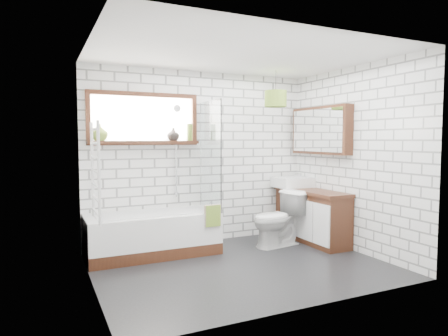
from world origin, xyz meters
name	(u,v)px	position (x,y,z in m)	size (l,w,h in m)	color
floor	(242,267)	(0.00, 0.00, -0.01)	(3.40, 2.60, 0.01)	black
ceiling	(242,54)	(0.00, 0.00, 2.50)	(3.40, 2.60, 0.01)	white
wall_back	(201,158)	(0.00, 1.30, 1.25)	(3.40, 0.01, 2.50)	white
wall_front	(311,170)	(0.00, -1.30, 1.25)	(3.40, 0.01, 2.50)	white
wall_left	(91,166)	(-1.70, 0.00, 1.25)	(0.01, 2.60, 2.50)	white
wall_right	(353,159)	(1.70, 0.00, 1.25)	(0.01, 2.60, 2.50)	white
window	(144,119)	(-0.85, 1.26, 1.80)	(1.52, 0.16, 0.68)	black
towel_radiator	(96,171)	(-1.66, 0.00, 1.20)	(0.06, 0.52, 1.00)	white
mirror_cabinet	(320,131)	(1.62, 0.60, 1.65)	(0.16, 1.20, 0.70)	black
shower_riser	(176,151)	(-0.40, 1.26, 1.35)	(0.02, 0.02, 1.30)	silver
bathtub	(153,234)	(-0.84, 0.93, 0.27)	(1.70, 0.75, 0.55)	white
shower_screen	(210,155)	(-0.01, 0.93, 1.30)	(0.02, 0.72, 1.50)	white
towel_green	(212,216)	(-0.14, 0.55, 0.53)	(0.21, 0.06, 0.28)	olive
towel_beige	(212,216)	(-0.14, 0.55, 0.53)	(0.22, 0.05, 0.28)	tan
vanity	(311,216)	(1.48, 0.60, 0.39)	(0.43, 1.35, 0.77)	black
basin	(293,182)	(1.42, 1.01, 0.85)	(0.53, 0.47, 0.16)	white
tap	(301,178)	(1.58, 1.01, 0.90)	(0.03, 0.03, 0.16)	silver
toilet	(278,219)	(0.88, 0.59, 0.39)	(0.77, 0.44, 0.78)	white
vase_olive	(100,134)	(-1.45, 1.23, 1.59)	(0.21, 0.21, 0.22)	olive
vase_dark	(173,136)	(-0.45, 1.23, 1.57)	(0.17, 0.17, 0.18)	black
bottle	(190,134)	(-0.20, 1.23, 1.60)	(0.08, 0.08, 0.24)	olive
pendant	(276,99)	(0.93, 0.75, 2.10)	(0.31, 0.31, 0.23)	olive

